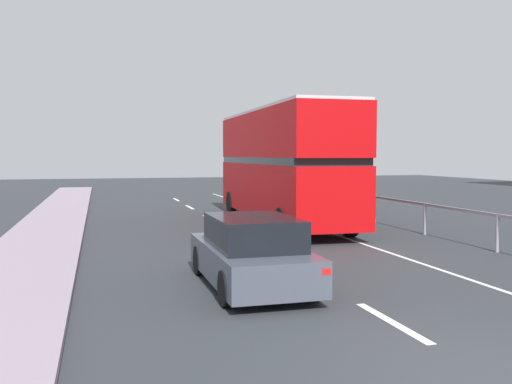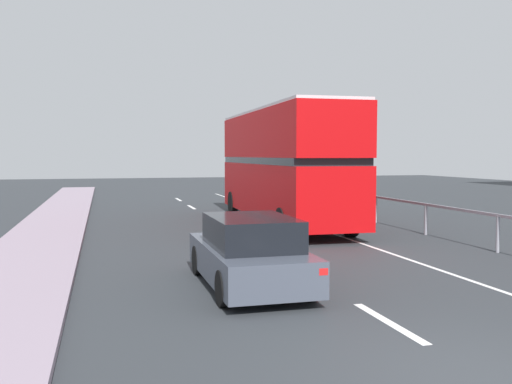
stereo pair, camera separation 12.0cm
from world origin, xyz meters
TOP-DOWN VIEW (x-y plane):
  - ground_plane at (0.00, 0.00)m, footprint 73.03×120.00m
  - lane_paint_markings at (1.96, 8.41)m, footprint 3.24×46.00m
  - bridge_side_railing at (5.95, 9.00)m, footprint 0.10×42.00m
  - double_decker_bus_red at (2.32, 14.84)m, footprint 2.76×10.91m
  - hatchback_car_near at (-1.51, 5.17)m, footprint 1.80×4.13m

SIDE VIEW (x-z plane):
  - ground_plane at x=0.00m, z-range -0.10..0.00m
  - lane_paint_markings at x=1.96m, z-range 0.00..0.01m
  - hatchback_car_near at x=-1.51m, z-range -0.03..1.39m
  - bridge_side_railing at x=5.95m, z-range 0.33..1.37m
  - double_decker_bus_red at x=2.32m, z-range 0.15..4.48m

